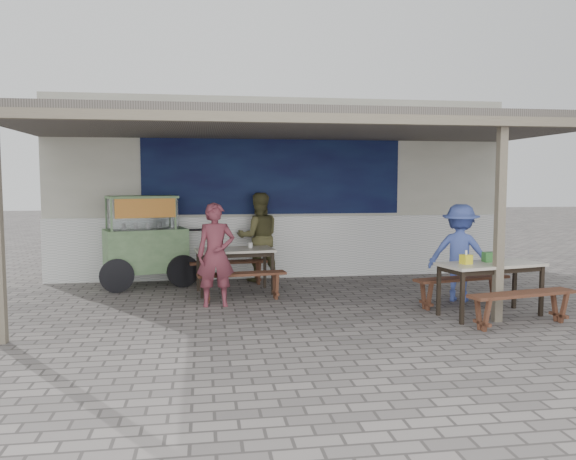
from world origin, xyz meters
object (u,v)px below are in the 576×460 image
(tissue_box, at_px, (466,259))
(bench_left_wall, at_px, (229,267))
(bench_right_street, at_px, (522,301))
(donation_box, at_px, (491,257))
(patron_right_table, at_px, (460,253))
(condiment_bowl, at_px, (216,247))
(table_right, at_px, (491,269))
(patron_street_side, at_px, (216,255))
(vendor_cart, at_px, (145,237))
(condiment_jar, at_px, (250,245))
(table_left, at_px, (235,254))
(patron_wall_side, at_px, (259,237))
(bench_left_street, at_px, (242,280))
(bench_right_wall, at_px, (462,284))

(tissue_box, bearing_deg, bench_left_wall, 137.38)
(bench_right_street, height_order, donation_box, donation_box)
(bench_right_street, relative_size, patron_right_table, 1.03)
(condiment_bowl, bearing_deg, table_right, -30.67)
(bench_right_street, relative_size, patron_street_side, 1.01)
(vendor_cart, height_order, patron_street_side, vendor_cart)
(patron_street_side, bearing_deg, bench_right_street, -26.43)
(patron_right_table, relative_size, tissue_box, 11.76)
(vendor_cart, relative_size, patron_right_table, 1.26)
(bench_left_wall, bearing_deg, donation_box, -43.77)
(patron_street_side, height_order, patron_right_table, patron_street_side)
(patron_street_side, distance_m, condiment_jar, 1.25)
(condiment_jar, bearing_deg, table_left, -155.54)
(patron_street_side, distance_m, patron_right_table, 3.81)
(table_right, xyz_separation_m, condiment_jar, (-3.17, 2.29, 0.12))
(table_left, distance_m, bench_right_street, 4.53)
(table_right, xyz_separation_m, patron_wall_side, (-2.93, 3.24, 0.17))
(bench_left_street, bearing_deg, condiment_bowl, 111.84)
(patron_street_side, bearing_deg, condiment_bowl, 87.41)
(vendor_cart, relative_size, patron_wall_side, 1.15)
(patron_street_side, bearing_deg, condiment_jar, 59.17)
(bench_left_wall, height_order, vendor_cart, vendor_cart)
(patron_wall_side, height_order, tissue_box, patron_wall_side)
(bench_right_street, distance_m, patron_street_side, 4.32)
(patron_wall_side, distance_m, patron_right_table, 3.71)
(tissue_box, bearing_deg, patron_right_table, 68.38)
(condiment_jar, bearing_deg, patron_street_side, -119.22)
(table_left, xyz_separation_m, patron_wall_side, (0.51, 1.07, 0.17))
(bench_left_street, xyz_separation_m, patron_street_side, (-0.41, -0.30, 0.45))
(vendor_cart, xyz_separation_m, condiment_bowl, (1.24, -0.75, -0.11))
(bench_left_wall, xyz_separation_m, patron_right_table, (3.54, -1.84, 0.43))
(bench_left_street, height_order, condiment_bowl, condiment_bowl)
(bench_right_street, height_order, patron_right_table, patron_right_table)
(patron_right_table, bearing_deg, condiment_bowl, 15.58)
(patron_right_table, relative_size, condiment_jar, 17.40)
(condiment_jar, distance_m, condiment_bowl, 0.60)
(bench_left_wall, bearing_deg, table_right, -45.26)
(bench_right_street, bearing_deg, condiment_bowl, 132.39)
(bench_left_wall, relative_size, tissue_box, 10.89)
(patron_wall_side, bearing_deg, tissue_box, 123.34)
(tissue_box, relative_size, donation_box, 0.63)
(vendor_cart, relative_size, patron_street_side, 1.23)
(bench_right_wall, height_order, condiment_bowl, condiment_bowl)
(bench_left_street, relative_size, condiment_jar, 16.11)
(vendor_cart, xyz_separation_m, patron_right_table, (5.02, -1.98, -0.12))
(condiment_bowl, bearing_deg, bench_left_street, -61.80)
(patron_wall_side, relative_size, condiment_bowl, 7.74)
(table_right, bearing_deg, table_left, 136.31)
(bench_left_wall, height_order, condiment_jar, condiment_jar)
(bench_right_street, relative_size, bench_right_wall, 1.00)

